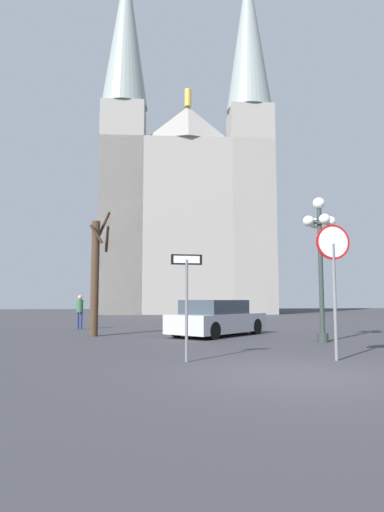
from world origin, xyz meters
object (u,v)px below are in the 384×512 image
cathedral (186,196)px  pedestrian_walking (80,309)px  bare_tree (96,274)px  one_way_arrow_sign (187,292)px  stop_sign (334,263)px  street_lamp (320,243)px  parked_car_near_silver (217,319)px

cathedral → pedestrian_walking: 27.18m
bare_tree → one_way_arrow_sign: bearing=-71.0°
cathedral → stop_sign: cathedral is taller
cathedral → one_way_arrow_sign: (-4.95, -34.75, -10.87)m
one_way_arrow_sign → street_lamp: (5.19, 3.89, 1.79)m
one_way_arrow_sign → cathedral: bearing=81.9°
stop_sign → pedestrian_walking: (-7.06, 11.93, -1.30)m
stop_sign → street_lamp: street_lamp is taller
stop_sign → bare_tree: 9.88m
one_way_arrow_sign → pedestrian_walking: size_ratio=1.51×
cathedral → parked_car_near_silver: bearing=-95.6°
street_lamp → pedestrian_walking: street_lamp is taller
stop_sign → one_way_arrow_sign: stop_sign is taller
one_way_arrow_sign → bare_tree: bearing=109.0°
bare_tree → cathedral: bearing=74.6°
bare_tree → parked_car_near_silver: 5.13m
one_way_arrow_sign → bare_tree: size_ratio=0.50×
cathedral → stop_sign: bearing=-92.3°
stop_sign → bare_tree: (-6.08, 7.78, 0.13)m
cathedral → stop_sign: 36.54m
bare_tree → parked_car_near_silver: bearing=-6.4°
cathedral → one_way_arrow_sign: bearing=-98.1°
bare_tree → parked_car_near_silver: (4.79, -0.53, -1.76)m
cathedral → bare_tree: cathedral is taller
stop_sign → parked_car_near_silver: bearing=100.2°
cathedral → bare_tree: bearing=-105.4°
cathedral → parked_car_near_silver: cathedral is taller
one_way_arrow_sign → pedestrian_walking: (-3.55, 11.61, -0.60)m
street_lamp → parked_car_near_silver: (-2.98, 3.04, -2.71)m
street_lamp → pedestrian_walking: (-8.75, 7.72, -2.39)m
one_way_arrow_sign → bare_tree: (-2.57, 7.47, 0.83)m
cathedral → street_lamp: 32.17m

